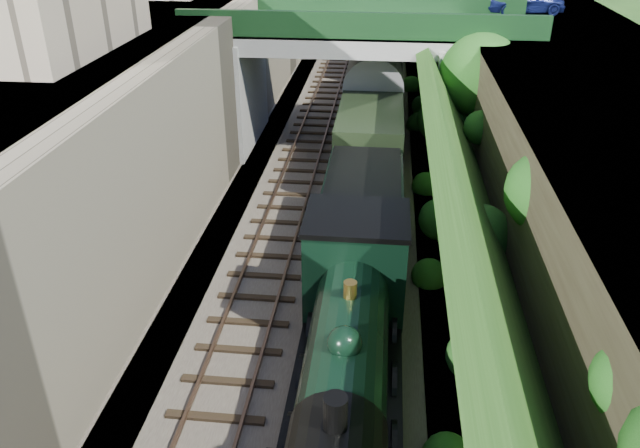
# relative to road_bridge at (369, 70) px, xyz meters

# --- Properties ---
(trackbed) EXTENTS (10.00, 90.00, 0.20)m
(trackbed) POSITION_rel_road_bridge_xyz_m (-0.94, -4.00, -3.98)
(trackbed) COLOR #473F38
(trackbed) RESTS_ON ground
(retaining_wall) EXTENTS (1.00, 90.00, 7.00)m
(retaining_wall) POSITION_rel_road_bridge_xyz_m (-6.44, -4.00, -0.58)
(retaining_wall) COLOR #756B56
(retaining_wall) RESTS_ON ground
(street_plateau_left) EXTENTS (6.00, 90.00, 7.00)m
(street_plateau_left) POSITION_rel_road_bridge_xyz_m (-9.94, -4.00, -0.58)
(street_plateau_left) COLOR #262628
(street_plateau_left) RESTS_ON ground
(street_plateau_right) EXTENTS (8.00, 90.00, 6.25)m
(street_plateau_right) POSITION_rel_road_bridge_xyz_m (8.56, -4.00, -0.95)
(street_plateau_right) COLOR #262628
(street_plateau_right) RESTS_ON ground
(embankment_slope) EXTENTS (4.77, 90.29, 6.52)m
(embankment_slope) POSITION_rel_road_bridge_xyz_m (4.02, -2.03, -1.35)
(embankment_slope) COLOR #1E4714
(embankment_slope) RESTS_ON ground
(track_left) EXTENTS (2.50, 90.00, 0.20)m
(track_left) POSITION_rel_road_bridge_xyz_m (-2.94, -4.00, -3.83)
(track_left) COLOR black
(track_left) RESTS_ON trackbed
(track_right) EXTENTS (2.50, 90.00, 0.20)m
(track_right) POSITION_rel_road_bridge_xyz_m (0.26, -4.00, -3.83)
(track_right) COLOR black
(track_right) RESTS_ON trackbed
(road_bridge) EXTENTS (16.00, 6.40, 7.25)m
(road_bridge) POSITION_rel_road_bridge_xyz_m (0.00, 0.00, 0.00)
(road_bridge) COLOR gray
(road_bridge) RESTS_ON ground
(tree) EXTENTS (3.60, 3.80, 6.60)m
(tree) POSITION_rel_road_bridge_xyz_m (4.97, -3.13, 0.57)
(tree) COLOR black
(tree) RESTS_ON ground
(car_blue) EXTENTS (4.31, 2.38, 1.39)m
(car_blue) POSITION_rel_road_bridge_xyz_m (7.58, 3.70, 2.87)
(car_blue) COLOR #111A4C
(car_blue) RESTS_ON street_plateau_right
(locomotive) EXTENTS (3.10, 10.22, 3.83)m
(locomotive) POSITION_rel_road_bridge_xyz_m (0.26, -18.40, -2.18)
(locomotive) COLOR black
(locomotive) RESTS_ON trackbed
(tender) EXTENTS (2.70, 6.00, 3.05)m
(tender) POSITION_rel_road_bridge_xyz_m (0.26, -11.04, -2.46)
(tender) COLOR black
(tender) RESTS_ON trackbed
(coach_front) EXTENTS (2.90, 18.00, 3.70)m
(coach_front) POSITION_rel_road_bridge_xyz_m (0.26, 1.56, -2.03)
(coach_front) COLOR black
(coach_front) RESTS_ON trackbed
(coach_middle) EXTENTS (2.90, 18.00, 3.70)m
(coach_middle) POSITION_rel_road_bridge_xyz_m (0.26, 20.36, -2.03)
(coach_middle) COLOR black
(coach_middle) RESTS_ON trackbed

